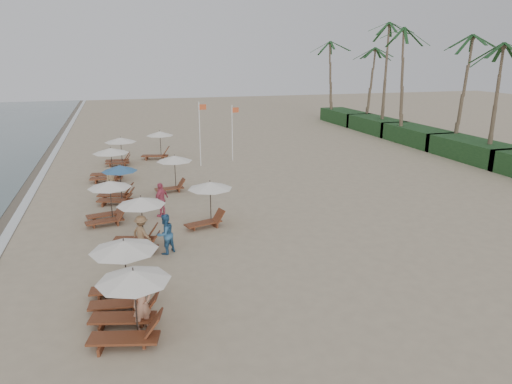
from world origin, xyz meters
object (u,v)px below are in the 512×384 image
object	(u,v)px
lounger_station_6	(119,149)
beachgoer_near	(142,304)
lounger_station_5	(108,164)
beachgoer_mid_a	(165,234)
lounger_station_0	(127,305)
beachgoer_far_a	(161,200)
lounger_station_1	(120,271)
beachgoer_far_b	(110,180)
beachgoer_mid_b	(142,233)
lounger_station_2	(137,224)
inland_station_2	(157,143)
inland_station_1	(173,168)
flag_pole_near	(200,131)
lounger_station_3	(107,201)
inland_station_0	(207,198)
lounger_station_4	(116,185)

from	to	relation	value
lounger_station_6	beachgoer_near	xyz separation A→B (m)	(0.28, -24.04, -0.33)
lounger_station_5	beachgoer_mid_a	size ratio (longest dim) A/B	1.59
lounger_station_0	beachgoer_far_a	distance (m)	11.02
lounger_station_1	beachgoer_far_b	size ratio (longest dim) A/B	1.64
beachgoer_mid_b	beachgoer_mid_a	bearing A→B (deg)	-160.25
lounger_station_1	lounger_station_6	bearing A→B (deg)	89.16
lounger_station_5	beachgoer_near	world-z (taller)	lounger_station_5
lounger_station_0	lounger_station_5	xyz separation A→B (m)	(-0.63, 19.50, 0.07)
lounger_station_2	lounger_station_0	bearing A→B (deg)	-95.68
beachgoer_mid_b	lounger_station_1	bearing A→B (deg)	128.04
lounger_station_0	inland_station_2	bearing A→B (deg)	82.74
lounger_station_5	inland_station_1	bearing A→B (deg)	-45.34
inland_station_2	beachgoer_far_a	distance (m)	14.83
beachgoer_mid_b	beachgoer_near	bearing A→B (deg)	137.25
flag_pole_near	beachgoer_mid_a	bearing A→B (deg)	-105.48
lounger_station_6	inland_station_2	world-z (taller)	inland_station_2
beachgoer_mid_a	inland_station_2	bearing A→B (deg)	-129.74
lounger_station_0	lounger_station_3	xyz separation A→B (m)	(-0.64, 10.70, 0.08)
lounger_station_6	inland_station_2	bearing A→B (deg)	23.97
inland_station_0	lounger_station_1	bearing A→B (deg)	-123.08
beachgoer_far_a	flag_pole_near	size ratio (longest dim) A/B	0.37
lounger_station_1	lounger_station_5	bearing A→B (deg)	91.58
lounger_station_1	inland_station_2	bearing A→B (deg)	81.76
lounger_station_0	inland_station_0	xyz separation A→B (m)	(4.16, 8.70, 0.41)
lounger_station_0	beachgoer_far_a	xyz separation A→B (m)	(2.09, 10.82, -0.10)
lounger_station_1	lounger_station_2	bearing A→B (deg)	80.05
flag_pole_near	beachgoer_near	bearing A→B (deg)	-104.84
beachgoer_far_b	inland_station_0	bearing A→B (deg)	-115.50
lounger_station_2	flag_pole_near	bearing A→B (deg)	69.93
lounger_station_6	lounger_station_0	bearing A→B (deg)	-90.42
lounger_station_3	lounger_station_4	distance (m)	3.49
lounger_station_3	beachgoer_mid_b	world-z (taller)	lounger_station_3
lounger_station_4	beachgoer_far_a	world-z (taller)	lounger_station_4
lounger_station_2	lounger_station_5	world-z (taller)	lounger_station_2
lounger_station_4	beachgoer_mid_a	distance (m)	8.50
inland_station_0	flag_pole_near	size ratio (longest dim) A/B	0.54
inland_station_1	beachgoer_far_b	xyz separation A→B (m)	(-3.79, 0.95, -0.70)
inland_station_1	beachgoer_far_a	bearing A→B (deg)	-104.24
lounger_station_0	beachgoer_mid_a	size ratio (longest dim) A/B	1.52
lounger_station_5	beachgoer_mid_b	size ratio (longest dim) A/B	1.75
inland_station_2	beachgoer_near	xyz separation A→B (m)	(-2.80, -25.41, -0.42)
beachgoer_mid_b	inland_station_2	bearing A→B (deg)	-46.74
inland_station_0	beachgoer_mid_a	bearing A→B (deg)	-130.17
lounger_station_5	inland_station_1	world-z (taller)	inland_station_1
inland_station_0	beachgoer_near	xyz separation A→B (m)	(-3.71, -8.51, -0.56)
inland_station_1	flag_pole_near	distance (m)	7.13
lounger_station_0	lounger_station_4	xyz separation A→B (m)	(-0.15, 14.14, -0.02)
lounger_station_5	lounger_station_6	size ratio (longest dim) A/B	1.09
beachgoer_near	beachgoer_far_a	bearing A→B (deg)	58.17
lounger_station_2	lounger_station_5	size ratio (longest dim) A/B	0.89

